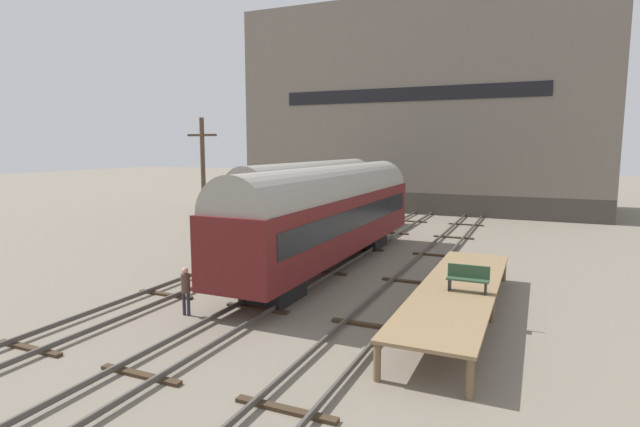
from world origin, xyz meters
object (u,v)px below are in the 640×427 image
Objects in this scene: train_car_maroon at (331,210)px; train_car_grey at (312,195)px; person_worker at (186,286)px; bench at (468,278)px; utility_pole at (204,186)px.

train_car_maroon reaches higher than train_car_grey.
train_car_grey is 16.21m from person_worker.
train_car_grey is 17.32m from bench.
train_car_maroon reaches higher than person_worker.
train_car_maroon is 12.81× the size of bench.
train_car_maroon is 9.24m from bench.
utility_pole reaches higher than train_car_maroon.
train_car_grey is at bearing 71.98° from utility_pole.
train_car_grey reaches higher than person_worker.
person_worker is (2.33, -15.93, -1.82)m from train_car_grey.
train_car_maroon is at bearing -59.05° from train_car_grey.
utility_pole is at bearing 122.48° from person_worker.
bench is at bearing -47.25° from train_car_grey.
train_car_maroon is 8.47m from train_car_grey.
bench is 15.25m from utility_pole.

